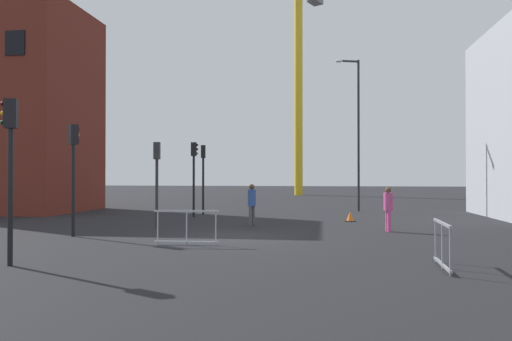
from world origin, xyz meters
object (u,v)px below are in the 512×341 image
Objects in this scene: pedestrian_walking at (252,201)px; construction_crane at (298,60)px; traffic_light_near at (194,167)px; pedestrian_waiting at (388,206)px; traffic_cone_striped at (350,217)px; traffic_light_crosswalk at (73,161)px; traffic_light_median at (10,154)px; streetlamp_tall at (356,125)px; traffic_light_verge at (157,170)px; traffic_light_corner at (203,168)px.

construction_crane is at bearing 89.51° from pedestrian_walking.
traffic_light_near is 10.43m from pedestrian_waiting.
traffic_light_crosswalk is at bearing -144.86° from traffic_cone_striped.
pedestrian_walking is 1.04× the size of pedestrian_waiting.
construction_crane is at bearing 98.88° from pedestrian_waiting.
pedestrian_walking is at bearing -90.49° from construction_crane.
traffic_light_median is 10.82m from pedestrian_walking.
pedestrian_waiting reaches higher than traffic_cone_striped.
traffic_light_near is 8.22m from traffic_cone_striped.
traffic_cone_striped is at bearing -96.44° from streetlamp_tall.
construction_crane is 5.92× the size of traffic_light_crosswalk.
streetlamp_tall is at bearing 83.56° from traffic_cone_striped.
traffic_light_crosswalk is (-2.13, -8.04, 0.06)m from traffic_light_near.
traffic_light_median is at bearing -139.70° from pedestrian_waiting.
construction_crane is at bearing 80.73° from traffic_light_crosswalk.
traffic_light_median is 12.99m from pedestrian_waiting.
traffic_cone_striped is (9.93, 6.99, -2.43)m from traffic_light_crosswalk.
pedestrian_walking is (5.67, 4.48, -1.61)m from traffic_light_crosswalk.
construction_crane reaches higher than traffic_light_crosswalk.
traffic_light_crosswalk is at bearing 104.09° from traffic_light_median.
traffic_light_near is (0.20, 4.92, 0.20)m from traffic_light_verge.
traffic_light_median is 8.50× the size of traffic_cone_striped.
traffic_light_corner is 15.24m from traffic_light_median.
traffic_light_crosswalk is at bearing -102.12° from traffic_light_corner.
traffic_light_verge is 0.89× the size of traffic_light_crosswalk.
pedestrian_walking is (-5.00, -9.04, -4.14)m from streetlamp_tall.
pedestrian_waiting is (5.48, -1.44, -0.05)m from pedestrian_walking.
traffic_light_verge reaches higher than pedestrian_waiting.
streetlamp_tall is (4.73, -22.87, -9.63)m from construction_crane.
construction_crane is 36.48m from pedestrian_waiting.
streetlamp_tall is 5.14× the size of pedestrian_walking.
pedestrian_waiting is (0.48, -10.48, -4.19)m from streetlamp_tall.
traffic_light_near reaches higher than pedestrian_waiting.
traffic_light_corner reaches higher than traffic_light_verge.
traffic_light_corner is 6.68m from pedestrian_walking.
traffic_light_median reaches higher than traffic_light_verge.
traffic_light_median is 15.19m from traffic_cone_striped.
traffic_light_corner is at bearing 77.88° from traffic_light_crosswalk.
traffic_cone_striped is at bearing 25.85° from traffic_light_verge.
traffic_light_corner is at bearing -157.19° from streetlamp_tall.
traffic_light_corner is 0.96× the size of traffic_light_median.
traffic_light_median is 8.43m from traffic_light_verge.
construction_crane is 25.26m from streetlamp_tall.
pedestrian_walking is 3.80× the size of traffic_cone_striped.
traffic_light_median is 5.45m from traffic_light_crosswalk.
streetlamp_tall is at bearing 61.07° from pedestrian_walking.
traffic_light_near is at bearing -147.27° from streetlamp_tall.
streetlamp_tall is 17.41m from traffic_light_crosswalk.
pedestrian_walking is at bearing 20.12° from traffic_light_verge.
construction_crane is at bearing 81.81° from traffic_light_corner.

